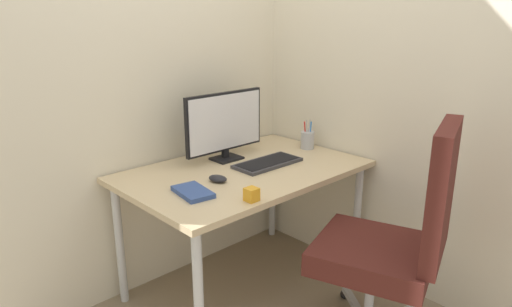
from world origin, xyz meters
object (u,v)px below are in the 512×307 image
monitor (225,124)px  desk_clamp_accessory (252,194)px  office_chair (396,238)px  notebook (193,192)px  pen_holder (307,140)px  keyboard (268,163)px  mouse (218,179)px

monitor → desk_clamp_accessory: bearing=-119.2°
office_chair → notebook: (-0.57, 0.71, 0.16)m
pen_holder → notebook: 0.95m
notebook → desk_clamp_accessory: size_ratio=3.44×
notebook → keyboard: bearing=15.8°
keyboard → desk_clamp_accessory: desk_clamp_accessory is taller
desk_clamp_accessory → keyboard: bearing=37.3°
desk_clamp_accessory → pen_holder: bearing=24.4°
monitor → keyboard: (0.10, -0.23, -0.20)m
mouse → notebook: (-0.18, -0.05, -0.01)m
office_chair → notebook: bearing=128.6°
office_chair → notebook: 0.93m
pen_holder → keyboard: bearing=-172.1°
office_chair → monitor: 1.09m
office_chair → desk_clamp_accessory: 0.67m
office_chair → monitor: bearing=96.9°
monitor → pen_holder: monitor is taller
office_chair → keyboard: bearing=91.6°
mouse → office_chair: bearing=-79.6°
notebook → mouse: bearing=23.1°
mouse → pen_holder: bearing=-10.7°
monitor → pen_holder: 0.55m
monitor → pen_holder: bearing=-19.8°
office_chair → monitor: monitor is taller
monitor → pen_holder: (0.50, -0.18, -0.15)m
monitor → desk_clamp_accessory: (-0.30, -0.54, -0.18)m
keyboard → desk_clamp_accessory: size_ratio=6.40×
office_chair → pen_holder: (0.38, 0.84, 0.21)m
keyboard → mouse: (-0.37, -0.02, 0.01)m
keyboard → desk_clamp_accessory: 0.51m
monitor → keyboard: 0.32m
office_chair → notebook: office_chair is taller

